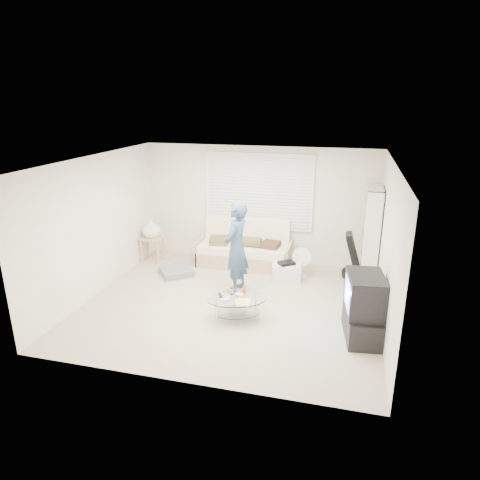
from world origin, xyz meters
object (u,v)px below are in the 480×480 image
(tv_unit, at_px, (363,308))
(coffee_table, at_px, (237,302))
(futon_sofa, at_px, (244,250))
(bookshelf, at_px, (370,235))

(tv_unit, bearing_deg, coffee_table, 177.72)
(futon_sofa, distance_m, tv_unit, 3.43)
(bookshelf, xyz_separation_m, tv_unit, (-0.13, -2.21, -0.45))
(bookshelf, distance_m, tv_unit, 2.26)
(bookshelf, relative_size, tv_unit, 1.86)
(bookshelf, relative_size, coffee_table, 1.66)
(coffee_table, bearing_deg, futon_sofa, 100.99)
(tv_unit, height_order, coffee_table, tv_unit)
(bookshelf, bearing_deg, tv_unit, -93.24)
(bookshelf, height_order, coffee_table, bookshelf)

